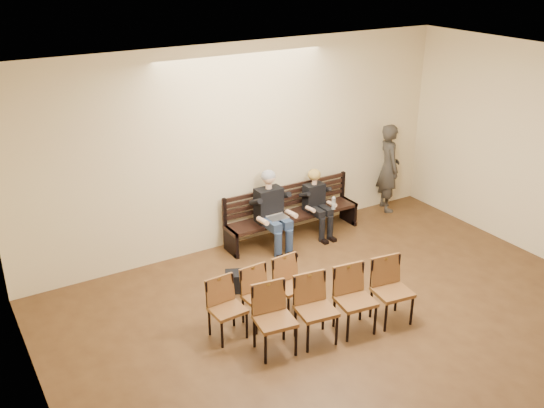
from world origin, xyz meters
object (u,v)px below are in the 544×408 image
Objects in this scene: water_bottle at (333,209)px; chair_row_front at (261,298)px; seated_man at (272,210)px; seated_woman at (317,207)px; laptop at (278,219)px; bag at (239,281)px; passerby at (389,161)px; bench at (293,225)px; chair_row_back at (336,306)px.

chair_row_front is at bearing -145.62° from water_bottle.
seated_woman is (0.95, 0.00, -0.15)m from seated_man.
laptop is 0.83× the size of bag.
seated_woman is 0.94m from laptop.
water_bottle is (0.16, -0.28, 0.03)m from seated_woman.
passerby is (2.78, 0.37, 0.44)m from laptop.
laptop reaches higher than bag.
seated_man is 3.39× the size of bag.
bag is (-1.71, -1.13, -0.07)m from bench.
passerby is (1.69, 0.50, 0.44)m from water_bottle.
bench is 1.73× the size of chair_row_front.
water_bottle is 2.45m from bag.
bag is at bearing -146.60° from bench.
passerby reaches higher than bench.
bench reaches higher than bag.
seated_woman is 0.54× the size of passerby.
chair_row_back is at bearing -120.21° from seated_woman.
bench is 1.29× the size of passerby.
laptop is 2.84m from passerby.
seated_man is 2.41m from chair_row_front.
seated_woman is at bearing 25.15° from bag.
seated_man is 2.81m from chair_row_back.
bench is 7.68× the size of laptop.
bag is (-2.31, -0.73, -0.42)m from water_bottle.
bag is 0.20× the size of passerby.
seated_woman is 1.92m from passerby.
chair_row_back reaches higher than bag.
passerby is at bearing 2.50° from bench.
chair_row_front is (-1.87, -2.09, 0.19)m from bench.
bench is at bearing 33.40° from bag.
bench is 0.66m from laptop.
water_bottle is (1.11, -0.28, -0.12)m from seated_man.
laptop reaches higher than bench.
seated_man is at bearing 180.00° from seated_woman.
laptop is 0.22× the size of chair_row_front.
bench is 2.81m from chair_row_front.
laptop is (0.03, -0.15, -0.12)m from seated_man.
seated_man is at bearing -166.97° from bench.
bench is 1.88× the size of seated_man.
chair_row_front is 1.04m from chair_row_back.
bench is at bearing 164.60° from seated_woman.
bench is 2.42m from passerby.
chair_row_back is (0.72, -0.75, 0.05)m from chair_row_front.
seated_man is at bearing 40.21° from bag.
passerby is (1.85, 0.22, 0.47)m from seated_woman.
chair_row_back is (-0.66, -2.57, -0.11)m from laptop.
seated_woman reaches higher than laptop.
bag is 4.27m from passerby.
water_bottle is (1.08, -0.13, -0.00)m from laptop.
chair_row_front reaches higher than bag.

